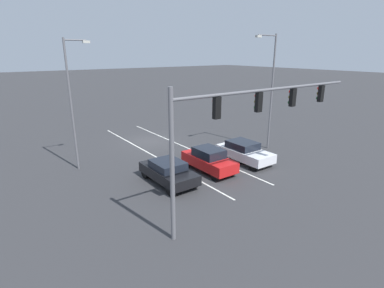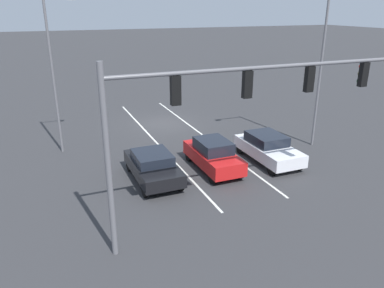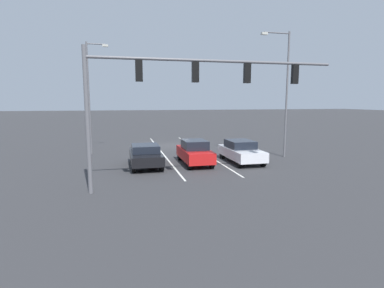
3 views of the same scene
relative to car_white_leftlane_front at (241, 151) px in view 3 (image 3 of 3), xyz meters
name	(u,v)px [view 3 (image 3 of 3)]	position (x,y,z in m)	size (l,w,h in m)	color
ground_plane	(174,146)	(3.18, -8.83, -0.77)	(240.00, 240.00, 0.00)	#333335
lane_stripe_left_divider	(200,151)	(1.54, -5.37, -0.77)	(0.12, 18.92, 0.01)	silver
lane_stripe_center_divider	(162,152)	(4.83, -5.37, -0.77)	(0.12, 18.92, 0.01)	silver
car_white_leftlane_front	(241,151)	(0.00, 0.00, 0.00)	(1.90, 4.39, 1.50)	silver
car_black_rightlane_front	(146,155)	(6.57, -0.05, -0.01)	(1.93, 4.27, 1.42)	black
car_red_midlane_front	(195,152)	(3.29, -0.10, 0.04)	(1.72, 4.19, 1.62)	red
traffic_signal_gantry	(182,84)	(5.20, 5.08, 4.24)	(12.21, 0.37, 6.60)	slate
street_lamp_right_shoulder	(91,92)	(10.27, -5.80, 4.17)	(1.68, 0.24, 8.71)	slate
street_lamp_left_shoulder	(284,87)	(-3.76, -1.11, 4.49)	(2.26, 0.24, 9.18)	slate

